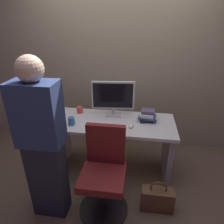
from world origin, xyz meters
The scene contains 12 objects.
ground_plane centered at (0.00, 0.00, 0.00)m, with size 9.00×9.00×0.00m, color brown.
wall_back centered at (0.00, 0.76, 1.50)m, with size 6.40×0.10×3.00m, color tan.
desk centered at (0.00, 0.00, 0.51)m, with size 1.52×0.65×0.72m.
office_chair centered at (0.00, -0.62, 0.43)m, with size 0.52×0.52×0.94m.
person_at_desk centered at (-0.54, -0.75, 0.84)m, with size 0.40×0.24×1.64m.
monitor centered at (-0.02, 0.17, 0.98)m, with size 0.54×0.16×0.46m.
keyboard centered at (-0.08, -0.11, 0.73)m, with size 0.43×0.13×0.02m, color white.
mouse centered at (0.23, -0.11, 0.74)m, with size 0.06×0.10×0.03m, color white.
cup_near_keyboard centered at (-0.47, -0.15, 0.77)m, with size 0.08×0.08×0.09m, color #3372B2.
cup_by_monitor centered at (-0.47, 0.18, 0.77)m, with size 0.08×0.08×0.08m, color #D84C3F.
book_stack centered at (0.42, 0.07, 0.79)m, with size 0.23×0.19×0.14m.
handbag centered at (0.56, -0.58, 0.14)m, with size 0.34×0.14×0.38m.
Camera 1 is at (0.31, -2.19, 1.89)m, focal length 32.55 mm.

